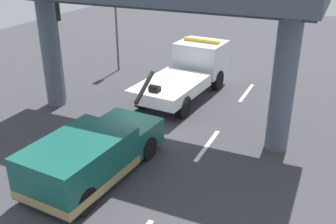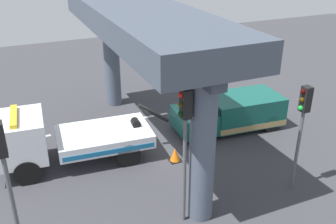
# 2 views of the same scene
# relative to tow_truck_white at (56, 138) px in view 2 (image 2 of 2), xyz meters

# --- Properties ---
(ground_plane) EXTENTS (60.00, 40.00, 0.10)m
(ground_plane) POSITION_rel_tow_truck_white_xyz_m (-4.73, 0.06, -1.25)
(ground_plane) COLOR #38383D
(lane_stripe_west) EXTENTS (2.60, 0.16, 0.01)m
(lane_stripe_west) POSITION_rel_tow_truck_white_xyz_m (-10.73, -2.65, -1.20)
(lane_stripe_west) COLOR silver
(lane_stripe_west) RESTS_ON ground
(lane_stripe_mid) EXTENTS (2.60, 0.16, 0.01)m
(lane_stripe_mid) POSITION_rel_tow_truck_white_xyz_m (-4.73, -2.65, -1.20)
(lane_stripe_mid) COLOR silver
(lane_stripe_mid) RESTS_ON ground
(lane_stripe_east) EXTENTS (2.60, 0.16, 0.01)m
(lane_stripe_east) POSITION_rel_tow_truck_white_xyz_m (1.27, -2.65, -1.20)
(lane_stripe_east) COLOR silver
(lane_stripe_east) RESTS_ON ground
(tow_truck_white) EXTENTS (7.32, 2.83, 2.46)m
(tow_truck_white) POSITION_rel_tow_truck_white_xyz_m (0.00, 0.00, 0.00)
(tow_truck_white) COLOR white
(tow_truck_white) RESTS_ON ground
(towed_van_green) EXTENTS (5.34, 2.55, 1.58)m
(towed_van_green) POSITION_rel_tow_truck_white_xyz_m (-8.30, 0.06, -0.42)
(towed_van_green) COLOR #145147
(towed_van_green) RESTS_ON ground
(overpass_structure) EXTENTS (3.60, 12.15, 6.07)m
(overpass_structure) POSITION_rel_tow_truck_white_xyz_m (-3.85, 0.06, 3.95)
(overpass_structure) COLOR #4C5666
(overpass_structure) RESTS_ON ground
(traffic_light_near) EXTENTS (0.39, 0.32, 4.04)m
(traffic_light_near) POSITION_rel_tow_truck_white_xyz_m (-7.71, 5.14, 1.75)
(traffic_light_near) COLOR #515456
(traffic_light_near) RESTS_ON ground
(traffic_light_far) EXTENTS (0.39, 0.32, 4.67)m
(traffic_light_far) POSITION_rel_tow_truck_white_xyz_m (-3.21, 5.14, 2.19)
(traffic_light_far) COLOR #515456
(traffic_light_far) RESTS_ON ground
(traffic_light_mid) EXTENTS (0.39, 0.32, 4.61)m
(traffic_light_mid) POSITION_rel_tow_truck_white_xyz_m (1.79, 5.14, 2.15)
(traffic_light_mid) COLOR #515456
(traffic_light_mid) RESTS_ON ground
(traffic_cone_orange) EXTENTS (0.49, 0.49, 0.59)m
(traffic_cone_orange) POSITION_rel_tow_truck_white_xyz_m (-4.49, 1.72, -0.92)
(traffic_cone_orange) COLOR orange
(traffic_cone_orange) RESTS_ON ground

